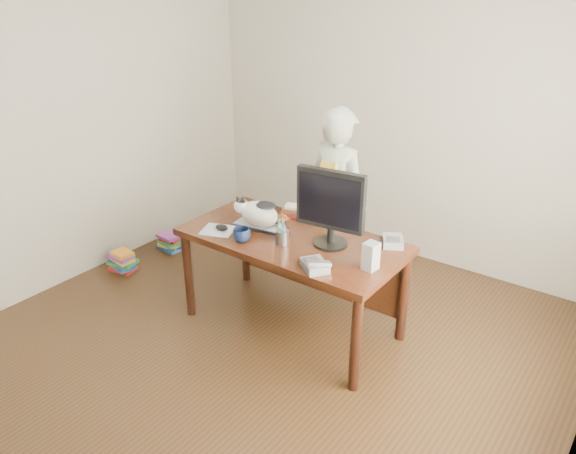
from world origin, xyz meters
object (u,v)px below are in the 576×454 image
at_px(phone, 315,265).
at_px(person, 338,201).
at_px(desk, 298,252).
at_px(calculator, 393,241).
at_px(pen_cup, 283,236).
at_px(book_stack, 295,211).
at_px(book_pile_a, 122,261).
at_px(mouse, 222,227).
at_px(cat, 258,213).
at_px(keyboard, 260,226).
at_px(book_pile_b, 170,242).
at_px(baseball, 376,250).
at_px(speaker, 371,256).
at_px(coffee_mug, 242,235).
at_px(monitor, 331,204).

bearing_deg(phone, person, 149.80).
xyz_separation_m(desk, calculator, (0.63, 0.24, 0.17)).
xyz_separation_m(pen_cup, calculator, (0.62, 0.44, -0.04)).
bearing_deg(book_stack, book_pile_a, -177.00).
bearing_deg(book_pile_a, phone, -2.42).
bearing_deg(mouse, book_stack, 43.42).
relative_size(cat, calculator, 1.75).
bearing_deg(keyboard, person, 64.40).
bearing_deg(pen_cup, book_pile_a, -177.50).
distance_m(phone, book_pile_b, 2.32).
height_order(baseball, book_pile_a, baseball).
distance_m(mouse, calculator, 1.23).
bearing_deg(speaker, book_stack, 160.53).
relative_size(phone, calculator, 1.06).
bearing_deg(pen_cup, phone, -23.67).
bearing_deg(phone, speaker, 72.01).
distance_m(coffee_mug, baseball, 0.93).
distance_m(calculator, book_pile_b, 2.45).
bearing_deg(baseball, coffee_mug, -155.86).
bearing_deg(coffee_mug, monitor, 29.73).
relative_size(cat, book_stack, 1.69).
height_order(mouse, coffee_mug, coffee_mug).
height_order(coffee_mug, baseball, coffee_mug).
height_order(keyboard, book_pile_a, keyboard).
height_order(desk, mouse, mouse).
height_order(monitor, book_pile_a, monitor).
height_order(phone, book_pile_b, phone).
relative_size(monitor, speaker, 2.97).
bearing_deg(coffee_mug, cat, 102.83).
height_order(coffee_mug, book_pile_a, coffee_mug).
bearing_deg(cat, book_pile_a, 179.40).
bearing_deg(book_stack, person, 50.06).
bearing_deg(baseball, monitor, -166.35).
height_order(pen_cup, book_pile_a, pen_cup).
distance_m(phone, person, 1.11).
height_order(desk, person, person).
bearing_deg(keyboard, book_stack, 70.99).
bearing_deg(baseball, book_pile_a, -172.23).
xyz_separation_m(desk, keyboard, (-0.29, -0.08, 0.16)).
distance_m(mouse, speaker, 1.17).
height_order(desk, book_pile_b, desk).
xyz_separation_m(monitor, phone, (0.11, -0.33, -0.28)).
bearing_deg(speaker, cat, -178.29).
bearing_deg(calculator, pen_cup, -175.04).
bearing_deg(book_pile_a, pen_cup, 2.50).
height_order(speaker, book_pile_b, speaker).
height_order(book_pile_a, book_pile_b, book_pile_a).
bearing_deg(coffee_mug, speaker, 10.95).
xyz_separation_m(speaker, calculator, (-0.04, 0.40, -0.07)).
bearing_deg(baseball, book_stack, 164.82).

